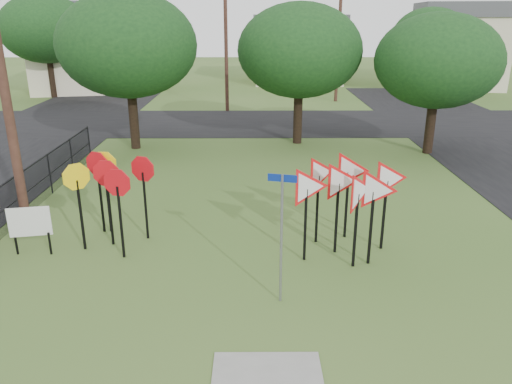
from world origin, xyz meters
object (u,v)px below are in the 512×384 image
yield_sign_cluster (347,186)px  info_board (30,223)px  street_name_sign (281,231)px  stop_sign_cluster (108,180)px

yield_sign_cluster → info_board: yield_sign_cluster is taller
street_name_sign → yield_sign_cluster: (1.86, 2.46, 0.19)m
street_name_sign → stop_sign_cluster: 5.62m
street_name_sign → info_board: (-6.59, 2.39, -0.82)m
yield_sign_cluster → stop_sign_cluster: bearing=173.6°
stop_sign_cluster → info_board: 2.32m
stop_sign_cluster → yield_sign_cluster: size_ratio=0.75×
street_name_sign → yield_sign_cluster: 3.09m
yield_sign_cluster → info_board: (-8.44, -0.07, -1.01)m
yield_sign_cluster → info_board: 8.50m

